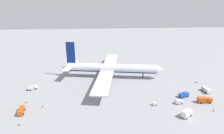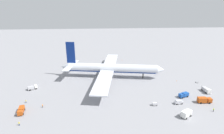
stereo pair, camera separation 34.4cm
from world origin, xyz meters
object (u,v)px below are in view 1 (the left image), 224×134
(service_truck_3, at_px, (206,90))
(ground_worker_1, at_px, (214,110))
(ground_worker_3, at_px, (43,106))
(service_truck_5, at_px, (204,100))
(ground_worker_2, at_px, (19,124))
(service_van, at_px, (179,102))
(service_truck_1, at_px, (21,110))
(baggage_cart_1, at_px, (197,82))
(airliner, at_px, (110,68))
(service_truck_2, at_px, (187,113))
(service_truck_4, at_px, (33,87))
(traffic_cone_0, at_px, (177,81))
(baggage_cart_0, at_px, (155,104))
(traffic_cone_1, at_px, (122,60))
(service_truck_0, at_px, (184,95))
(ground_worker_0, at_px, (26,102))

(service_truck_3, xyz_separation_m, ground_worker_1, (-8.40, -19.34, -0.55))
(ground_worker_3, bearing_deg, service_truck_3, 5.33)
(service_truck_3, distance_m, service_truck_5, 13.93)
(service_truck_5, xyz_separation_m, ground_worker_2, (-86.97, -10.55, -0.71))
(service_truck_3, distance_m, ground_worker_3, 89.82)
(service_van, bearing_deg, service_truck_1, -179.07)
(baggage_cart_1, bearing_deg, ground_worker_2, -159.99)
(airliner, bearing_deg, service_truck_2, -59.34)
(service_van, distance_m, ground_worker_2, 74.30)
(service_truck_4, bearing_deg, traffic_cone_0, 2.75)
(airliner, bearing_deg, ground_worker_2, -129.80)
(service_truck_5, bearing_deg, service_truck_3, 53.81)
(service_truck_3, distance_m, service_truck_4, 101.77)
(service_truck_1, xyz_separation_m, baggage_cart_0, (63.64, 0.78, -0.56))
(service_truck_1, distance_m, traffic_cone_1, 100.71)
(service_truck_1, bearing_deg, traffic_cone_1, 54.06)
(ground_worker_2, bearing_deg, traffic_cone_0, 24.54)
(baggage_cart_0, height_order, traffic_cone_1, baggage_cart_0)
(service_truck_4, xyz_separation_m, service_truck_5, (92.74, -24.08, 0.32))
(service_truck_0, distance_m, service_truck_2, 19.39)
(service_truck_4, xyz_separation_m, ground_worker_2, (5.76, -34.63, -0.39))
(service_truck_4, relative_size, ground_worker_0, 3.43)
(service_truck_1, distance_m, service_truck_3, 98.73)
(ground_worker_1, xyz_separation_m, ground_worker_3, (-81.03, 11.00, -0.05))
(service_truck_4, bearing_deg, service_truck_5, -14.56)
(service_truck_1, relative_size, service_truck_2, 1.12)
(service_truck_3, relative_size, traffic_cone_1, 11.17)
(service_truck_1, relative_size, service_truck_4, 1.16)
(service_truck_1, relative_size, service_truck_5, 0.92)
(ground_worker_3, distance_m, traffic_cone_0, 83.67)
(service_truck_1, distance_m, ground_worker_0, 9.25)
(service_truck_0, relative_size, service_truck_5, 0.85)
(service_van, bearing_deg, ground_worker_2, -171.69)
(service_truck_1, xyz_separation_m, service_truck_5, (89.74, 1.04, 0.22))
(ground_worker_3, height_order, traffic_cone_1, ground_worker_3)
(service_truck_5, distance_m, ground_worker_3, 81.26)
(airliner, relative_size, baggage_cart_1, 28.83)
(traffic_cone_1, bearing_deg, service_truck_3, -60.70)
(service_truck_0, xyz_separation_m, service_truck_5, (7.44, -6.81, 0.25))
(baggage_cart_1, bearing_deg, traffic_cone_0, 163.91)
(ground_worker_3, bearing_deg, traffic_cone_0, 17.79)
(service_truck_4, bearing_deg, ground_worker_2, -80.55)
(service_truck_1, bearing_deg, service_truck_2, -7.59)
(airliner, relative_size, baggage_cart_0, 25.20)
(service_van, height_order, ground_worker_2, service_van)
(baggage_cart_1, bearing_deg, service_truck_2, -125.56)
(service_truck_5, relative_size, traffic_cone_1, 12.93)
(service_truck_4, relative_size, ground_worker_1, 3.18)
(traffic_cone_0, bearing_deg, service_truck_5, -86.92)
(service_truck_1, xyz_separation_m, service_truck_2, (74.61, -9.95, 0.34))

